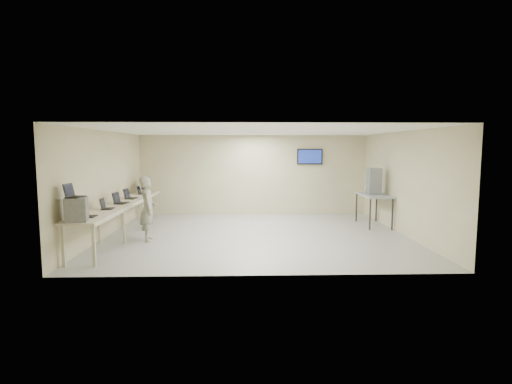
{
  "coord_description": "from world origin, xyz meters",
  "views": [
    {
      "loc": [
        -0.32,
        -10.66,
        2.34
      ],
      "look_at": [
        0.0,
        0.2,
        1.15
      ],
      "focal_mm": 28.0,
      "sensor_mm": 36.0,
      "label": 1
    }
  ],
  "objects_px": {
    "equipment_box": "(76,209)",
    "side_table": "(374,197)",
    "workbench": "(122,205)",
    "soldier": "(148,209)"
  },
  "relations": [
    {
      "from": "equipment_box",
      "to": "soldier",
      "type": "distance_m",
      "value": 2.34
    },
    {
      "from": "equipment_box",
      "to": "soldier",
      "type": "height_order",
      "value": "soldier"
    },
    {
      "from": "side_table",
      "to": "equipment_box",
      "type": "bearing_deg",
      "value": -151.38
    },
    {
      "from": "equipment_box",
      "to": "side_table",
      "type": "bearing_deg",
      "value": 14.63
    },
    {
      "from": "equipment_box",
      "to": "workbench",
      "type": "bearing_deg",
      "value": 74.7
    },
    {
      "from": "side_table",
      "to": "soldier",
      "type": "bearing_deg",
      "value": -164.12
    },
    {
      "from": "equipment_box",
      "to": "side_table",
      "type": "relative_size",
      "value": 0.3
    },
    {
      "from": "soldier",
      "to": "equipment_box",
      "type": "bearing_deg",
      "value": 143.51
    },
    {
      "from": "soldier",
      "to": "side_table",
      "type": "bearing_deg",
      "value": -88.3
    },
    {
      "from": "workbench",
      "to": "soldier",
      "type": "relative_size",
      "value": 3.65
    }
  ]
}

